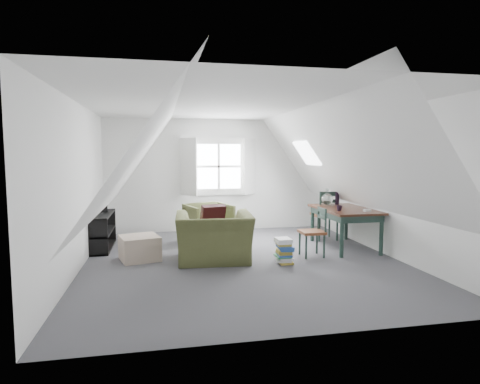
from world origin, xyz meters
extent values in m
plane|color=#47474C|center=(0.00, 0.00, 0.00)|extent=(5.50, 5.50, 0.00)
plane|color=white|center=(0.00, 0.00, 2.50)|extent=(5.50, 5.50, 0.00)
plane|color=silver|center=(0.00, 2.75, 1.25)|extent=(5.00, 0.00, 5.00)
plane|color=silver|center=(0.00, -2.75, 1.25)|extent=(5.00, 0.00, 5.00)
plane|color=silver|center=(-2.50, 0.00, 1.25)|extent=(0.00, 5.50, 5.50)
plane|color=silver|center=(2.50, 0.00, 1.25)|extent=(0.00, 5.50, 5.50)
plane|color=white|center=(-1.55, 0.00, 1.78)|extent=(3.19, 5.50, 4.48)
plane|color=white|center=(1.55, 0.00, 1.78)|extent=(3.19, 5.50, 4.48)
cube|color=white|center=(0.00, 2.73, 1.45)|extent=(1.30, 0.04, 1.30)
cube|color=white|center=(-0.68, 2.57, 1.45)|extent=(0.35, 0.35, 1.25)
cube|color=white|center=(0.68, 2.57, 1.45)|extent=(0.35, 0.35, 1.25)
cube|color=white|center=(0.00, 2.72, 1.45)|extent=(1.00, 0.02, 1.00)
cube|color=white|center=(0.00, 2.70, 1.45)|extent=(1.08, 0.04, 0.05)
cube|color=white|center=(0.00, 2.70, 1.45)|extent=(0.05, 0.04, 1.08)
cube|color=white|center=(1.55, 1.30, 1.75)|extent=(0.35, 0.75, 0.47)
imported|color=#484D27|center=(-0.46, 0.10, 0.00)|extent=(1.27, 1.13, 0.78)
imported|color=#484D27|center=(-0.37, 1.58, 0.00)|extent=(1.01, 1.03, 0.76)
cube|color=#360E13|center=(-0.46, 0.25, 0.70)|extent=(0.44, 0.33, 0.41)
cube|color=tan|center=(-1.65, 0.42, 0.20)|extent=(0.72, 0.72, 0.39)
cube|color=black|center=(2.02, 0.56, 0.72)|extent=(0.88, 1.47, 0.04)
cube|color=#20362F|center=(2.02, 0.56, 0.64)|extent=(0.78, 1.37, 0.12)
cylinder|color=#20362F|center=(1.66, -0.10, 0.35)|extent=(0.07, 0.07, 0.70)
cylinder|color=#20362F|center=(2.38, -0.10, 0.35)|extent=(0.07, 0.07, 0.70)
cylinder|color=#20362F|center=(1.66, 1.21, 0.35)|extent=(0.07, 0.07, 0.70)
cylinder|color=#20362F|center=(2.38, 1.21, 0.35)|extent=(0.07, 0.07, 0.70)
sphere|color=silver|center=(1.87, 1.01, 0.86)|extent=(0.23, 0.23, 0.23)
cylinder|color=silver|center=(1.87, 1.01, 1.00)|extent=(0.07, 0.07, 0.12)
cylinder|color=black|center=(2.12, 1.11, 0.86)|extent=(0.08, 0.08, 0.25)
cylinder|color=#3F2D1E|center=(2.12, 1.11, 1.13)|extent=(0.03, 0.05, 0.44)
cylinder|color=#3F2D1E|center=(2.14, 1.12, 1.13)|extent=(0.04, 0.06, 0.44)
cylinder|color=#3F2D1E|center=(2.11, 1.10, 1.13)|extent=(0.05, 0.07, 0.44)
imported|color=black|center=(1.77, 0.26, 0.73)|extent=(0.13, 0.13, 0.10)
cube|color=white|center=(2.22, 0.11, 0.75)|extent=(0.12, 0.08, 0.04)
cube|color=brown|center=(1.97, 1.33, 0.50)|extent=(0.47, 0.47, 0.06)
cylinder|color=#20362F|center=(2.16, 1.52, 0.24)|extent=(0.04, 0.04, 0.48)
cylinder|color=#20362F|center=(2.16, 1.14, 0.24)|extent=(0.04, 0.04, 0.48)
cylinder|color=#20362F|center=(1.78, 1.52, 0.24)|extent=(0.04, 0.04, 0.48)
cylinder|color=#20362F|center=(1.78, 1.14, 0.24)|extent=(0.04, 0.04, 0.48)
cylinder|color=#20362F|center=(2.16, 1.12, 0.75)|extent=(0.04, 0.04, 0.50)
cylinder|color=#20362F|center=(1.78, 1.12, 0.75)|extent=(0.04, 0.04, 0.50)
cube|color=#20362F|center=(1.97, 1.12, 0.95)|extent=(0.38, 0.03, 0.09)
cube|color=#20362F|center=(1.97, 1.12, 0.80)|extent=(0.38, 0.03, 0.07)
cube|color=brown|center=(1.20, 0.08, 0.42)|extent=(0.39, 0.39, 0.05)
cylinder|color=#20362F|center=(1.04, 0.24, 0.20)|extent=(0.03, 0.03, 0.40)
cylinder|color=#20362F|center=(1.36, 0.24, 0.20)|extent=(0.03, 0.03, 0.40)
cylinder|color=#20362F|center=(1.04, -0.08, 0.20)|extent=(0.03, 0.03, 0.40)
cylinder|color=#20362F|center=(1.36, -0.08, 0.20)|extent=(0.03, 0.03, 0.40)
cylinder|color=#20362F|center=(1.38, 0.24, 0.62)|extent=(0.03, 0.03, 0.42)
cylinder|color=#20362F|center=(1.38, -0.08, 0.62)|extent=(0.03, 0.03, 0.42)
cube|color=#20362F|center=(1.38, 0.08, 0.79)|extent=(0.03, 0.31, 0.07)
cube|color=#20362F|center=(1.38, 0.08, 0.67)|extent=(0.03, 0.31, 0.06)
cube|color=black|center=(-2.40, 1.39, 0.02)|extent=(0.42, 1.26, 0.03)
cube|color=black|center=(-2.40, 1.39, 0.32)|extent=(0.42, 1.26, 0.03)
cube|color=black|center=(-2.40, 1.39, 0.63)|extent=(0.42, 1.26, 0.03)
cube|color=black|center=(-2.40, 0.78, 0.32)|extent=(0.42, 0.03, 0.63)
cube|color=black|center=(-2.40, 2.01, 0.32)|extent=(0.42, 0.03, 0.63)
cube|color=#264C99|center=(-2.40, 1.03, 0.13)|extent=(0.19, 0.21, 0.23)
cube|color=red|center=(-2.40, 1.50, 0.13)|extent=(0.19, 0.25, 0.23)
cube|color=white|center=(-2.40, 1.18, 0.44)|extent=(0.19, 0.23, 0.21)
cube|color=black|center=(-2.40, 1.64, 0.73)|extent=(0.25, 0.29, 0.20)
cube|color=#B29933|center=(0.63, -0.25, 0.02)|extent=(0.21, 0.28, 0.03)
cube|color=white|center=(0.60, -0.23, 0.05)|extent=(0.27, 0.30, 0.03)
cube|color=white|center=(0.64, -0.25, 0.09)|extent=(0.22, 0.30, 0.04)
cube|color=#337F4C|center=(0.58, -0.25, 0.12)|extent=(0.23, 0.28, 0.03)
cube|color=#264C99|center=(0.61, -0.27, 0.14)|extent=(0.24, 0.31, 0.02)
cube|color=#B29933|center=(0.61, -0.25, 0.17)|extent=(0.21, 0.28, 0.03)
cube|color=#B29933|center=(0.61, -0.23, 0.20)|extent=(0.24, 0.31, 0.04)
cube|color=#264C99|center=(0.64, -0.27, 0.23)|extent=(0.25, 0.31, 0.04)
cube|color=#264C99|center=(0.62, -0.27, 0.27)|extent=(0.25, 0.30, 0.03)
cube|color=#B29933|center=(0.61, -0.22, 0.30)|extent=(0.22, 0.29, 0.04)
cube|color=white|center=(0.60, -0.23, 0.34)|extent=(0.23, 0.26, 0.04)
cube|color=white|center=(0.60, -0.22, 0.38)|extent=(0.23, 0.28, 0.03)
camera|label=1|loc=(-1.30, -6.22, 1.73)|focal=30.00mm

